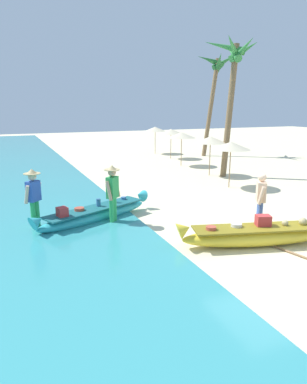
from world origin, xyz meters
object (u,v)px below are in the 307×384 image
Objects in this scene: person_tourist_customer at (260,199)px; boat_yellow_foreground at (256,235)px; person_vendor_hatted at (113,191)px; person_vendor_assistant at (34,195)px; palm_tree_tall_inland at (216,75)px; boat_cyan_midground at (95,214)px; palm_tree_leaning_seaward at (233,68)px.

boat_yellow_foreground is at bearing -133.43° from person_tourist_customer.
person_vendor_hatted is 1.07× the size of person_tourist_customer.
person_vendor_assistant is at bearing 146.04° from boat_yellow_foreground.
palm_tree_tall_inland is at bearing 61.03° from boat_yellow_foreground.
boat_cyan_midground is at bearing 134.76° from person_vendor_hatted.
palm_tree_leaning_seaward is (7.69, 4.34, 4.74)m from boat_cyan_midground.
person_vendor_hatted reaches higher than boat_cyan_midground.
palm_tree_tall_inland reaches higher than person_vendor_assistant.
palm_tree_tall_inland is 7.52m from palm_tree_leaning_seaward.
palm_tree_leaning_seaward reaches higher than boat_yellow_foreground.
person_vendor_assistant is (-5.50, 2.53, 0.07)m from person_tourist_customer.
boat_yellow_foreground is 10.06m from palm_tree_leaning_seaward.
boat_cyan_midground is 10.02m from palm_tree_leaning_seaward.
person_vendor_assistant is at bearing -154.88° from palm_tree_leaning_seaward.
person_vendor_hatted is at bearing -132.95° from palm_tree_tall_inland.
palm_tree_leaning_seaward is at bearing 29.45° from boat_cyan_midground.
person_vendor_assistant reaches higher than person_tourist_customer.
palm_tree_tall_inland is at bearing 61.95° from person_tourist_customer.
person_vendor_hatted is 9.57m from palm_tree_leaning_seaward.
boat_cyan_midground is 0.96m from person_vendor_hatted.
person_tourist_customer is 16.06m from palm_tree_tall_inland.
person_tourist_customer is at bearing -33.86° from boat_cyan_midground.
boat_yellow_foreground is 0.61× the size of palm_tree_leaning_seaward.
boat_yellow_foreground is 2.27× the size of person_vendor_hatted.
person_tourist_customer reaches higher than boat_yellow_foreground.
person_tourist_customer is 6.06m from person_vendor_assistant.
person_tourist_customer is (3.84, -2.58, 0.66)m from boat_cyan_midground.
boat_yellow_foreground is 1.18m from person_tourist_customer.
person_vendor_assistant is at bearing 155.30° from person_tourist_customer.
palm_tree_leaning_seaward is (9.35, 4.39, 4.01)m from person_vendor_assistant.
person_vendor_assistant is (-1.67, -0.04, 0.74)m from boat_cyan_midground.
palm_tree_leaning_seaward reaches higher than person_tourist_customer.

